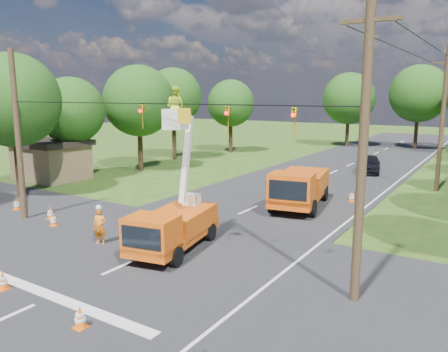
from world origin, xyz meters
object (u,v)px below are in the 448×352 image
Objects in this scene: tree_left_f at (231,103)px; tree_far_b at (419,94)px; second_truck at (299,187)px; shed at (51,159)px; tree_left_d at (139,101)px; ground_worker at (100,226)px; traffic_cone_1 at (80,317)px; traffic_cone_6 at (352,196)px; tree_far_a at (349,99)px; bucket_truck at (173,217)px; traffic_cone_4 at (50,213)px; traffic_cone_2 at (312,205)px; traffic_cone_5 at (17,204)px; pole_right_near at (363,146)px; tree_left_b at (13,100)px; traffic_cone_3 at (53,220)px; tree_left_e at (173,97)px; pole_right_mid at (443,118)px; pole_left at (18,136)px; tree_left_c at (71,111)px; traffic_cone_0 at (3,280)px; distant_car at (369,164)px.

tree_left_f is 0.81× the size of tree_far_b.
shed reaches higher than second_truck.
tree_left_d is (3.00, 7.00, 4.50)m from shed.
ground_worker reaches higher than traffic_cone_1.
traffic_cone_6 is (2.09, 19.38, 0.00)m from traffic_cone_1.
tree_far_a is (10.00, 28.00, 0.06)m from tree_left_d.
tree_left_d is at bearing 175.20° from traffic_cone_6.
tree_far_a is at bearing 86.39° from bucket_truck.
traffic_cone_4 is at bearing -64.50° from tree_left_d.
traffic_cone_5 is (-14.60, -9.18, 0.00)m from traffic_cone_2.
tree_left_d is 15.01m from tree_left_f.
traffic_cone_5 is 43.10m from tree_far_a.
tree_far_b is (21.00, 37.00, 5.19)m from shed.
pole_right_near is 23.23m from tree_left_b.
tree_left_d is at bearing 118.24° from traffic_cone_3.
shed is 14.87m from tree_left_e.
tree_left_f is (2.00, 8.00, -0.81)m from tree_left_e.
traffic_cone_3 is at bearing -61.76° from tree_left_d.
tree_left_b reaches higher than second_truck.
pole_left is at bearing -131.99° from pole_right_mid.
tree_left_c is (-18.71, -1.23, 4.17)m from second_truck.
traffic_cone_5 is 0.08× the size of tree_left_d.
pole_left reaches higher than tree_left_f.
traffic_cone_2 is 34.50m from tree_far_a.
tree_left_f is at bearing 139.16° from traffic_cone_6.
tree_left_d reaches higher than traffic_cone_6.
tree_far_b is at bearing 89.27° from traffic_cone_1.
second_truck is at bearing -49.28° from tree_left_f.
traffic_cone_6 is 0.08× the size of tree_left_d.
tree_far_a is (-8.11, 33.03, 5.83)m from traffic_cone_2.
traffic_cone_3 is at bearing 131.14° from traffic_cone_0.
pole_right_mid is (6.29, 9.77, 3.84)m from second_truck.
tree_left_f is (-15.36, 29.55, 4.17)m from bucket_truck.
shed is (-20.58, -16.71, 0.84)m from distant_car.
tree_left_d is at bearing 153.71° from second_truck.
traffic_cone_0 is 32.07m from tree_left_e.
pole_right_near is (10.45, 5.75, 4.75)m from traffic_cone_0.
traffic_cone_3 is (-4.94, 5.65, 0.00)m from traffic_cone_0.
pole_right_near is at bearing -41.01° from tree_left_e.
pole_left is at bearing 177.77° from traffic_cone_3.
traffic_cone_0 is at bearing -40.60° from shed.
tree_left_b is at bearing -55.01° from shed.
tree_left_b is at bearing 149.04° from pole_left.
distant_car is 11.50m from traffic_cone_6.
traffic_cone_1 is 19.49m from traffic_cone_6.
pole_right_mid reaches higher than traffic_cone_2.
traffic_cone_4 is 0.13× the size of shed.
pole_right_near reaches higher than distant_car.
bucket_truck is 8.73m from pole_right_near.
tree_left_e reaches higher than tree_left_b.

